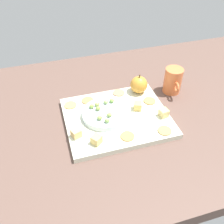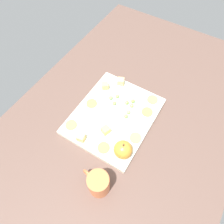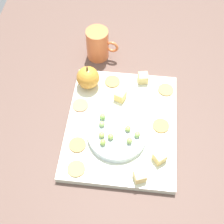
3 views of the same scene
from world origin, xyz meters
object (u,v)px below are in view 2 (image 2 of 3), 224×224
Objects in this scene: cracker_4 at (92,103)px; cup at (98,184)px; platter at (114,116)px; cracker_2 at (153,100)px; grape_1 at (129,112)px; cracker_0 at (136,138)px; cheese_cube_3 at (81,137)px; grape_6 at (132,106)px; cheese_cube_2 at (106,130)px; grape_4 at (127,103)px; grape_5 at (132,101)px; grape_3 at (111,98)px; cracker_3 at (105,148)px; cheese_cube_0 at (105,86)px; grape_2 at (117,96)px; grape_7 at (126,116)px; cracker_5 at (147,112)px; cheese_cube_1 at (121,82)px; cracker_1 at (71,125)px; grape_0 at (114,103)px; serving_dish at (121,107)px; apple_whole at (123,150)px.

cup is (-25.10, -19.99, 2.83)cm from cracker_4.
cracker_2 reaches higher than platter.
grape_1 is at bearing 157.86° from cracker_2.
cheese_cube_3 is at bearing 122.67° from cracker_0.
grape_1 is 1.00× the size of grape_6.
cheese_cube_2 is 19.42cm from cup.
cracker_2 is (14.23, -9.71, 1.16)cm from platter.
cracker_0 is 14.24cm from grape_4.
cheese_cube_3 is at bearing 140.12° from cheese_cube_2.
grape_1 is 5.42cm from grape_5.
cracker_2 is at bearing -55.30° from grape_3.
cracker_3 is 2.63× the size of grape_5.
cheese_cube_0 reaches higher than cracker_2.
cracker_4 is at bearing 47.53° from cracker_3.
cup is at bearing 179.94° from cracker_2.
cracker_2 is 24.71cm from cracker_4.
cheese_cube_3 is 21.69cm from grape_2.
grape_7 is (-2.15, -0.08, 0.11)cm from grape_1.
cheese_cube_2 is 1.00× the size of cheese_cube_3.
cheese_cube_0 reaches higher than cracker_3.
cracker_5 is 2.63× the size of grape_2.
cheese_cube_1 reaches higher than platter.
grape_1 reaches higher than cracker_1.
cheese_cube_0 is 12.96cm from grape_4.
grape_7 is 0.17× the size of cup.
grape_0 is at bearing -68.56° from cracker_4.
cracker_2 is at bearing -76.61° from cheese_cube_0.
cheese_cube_2 is 1.64× the size of grape_3.
cracker_2 is 6.51cm from cracker_5.
cracker_0 is 2.63× the size of grape_6.
grape_1 is at bearing -115.26° from cheese_cube_0.
platter is at bearing 154.39° from grape_5.
cracker_1 is at bearing 132.56° from cracker_5.
cracker_0 is 1.00× the size of cracker_2.
cheese_cube_2 is 9.15cm from grape_7.
grape_3 is (4.55, 4.26, 3.66)cm from platter.
cheese_cube_1 is 0.62× the size of cracker_0.
grape_5 is at bearing -36.97° from cracker_1.
grape_0 is 2.84cm from grape_3.
grape_4 is at bearing -106.33° from cheese_cube_0.
grape_7 is (12.62, -16.38, 2.55)cm from cracker_1.
cup is (-33.03, -5.97, 0.30)cm from grape_5.
grape_3 is at bearing 60.85° from cracker_0.
serving_dish is 2.37× the size of apple_whole.
cheese_cube_2 is 13.91cm from cracker_4.
apple_whole is 26.28cm from cracker_2.
serving_dish is 12.16cm from cheese_cube_0.
grape_6 is (-2.09, -0.84, -0.07)cm from grape_5.
platter is 8.08cm from grape_6.
grape_6 is at bearing -83.10° from grape_3.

